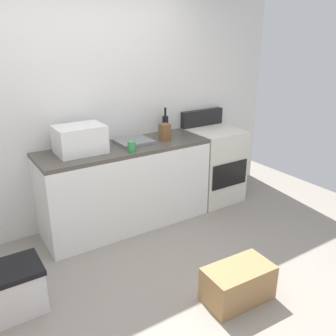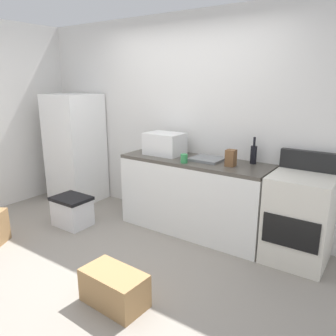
{
  "view_description": "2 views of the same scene",
  "coord_description": "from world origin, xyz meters",
  "px_view_note": "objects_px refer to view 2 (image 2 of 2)",
  "views": [
    {
      "loc": [
        -1.26,
        -2.05,
        1.99
      ],
      "look_at": [
        0.44,
        0.58,
        0.82
      ],
      "focal_mm": 38.57,
      "sensor_mm": 36.0,
      "label": 1
    },
    {
      "loc": [
        2.19,
        -2.08,
        1.8
      ],
      "look_at": [
        0.33,
        0.61,
        0.93
      ],
      "focal_mm": 35.32,
      "sensor_mm": 36.0,
      "label": 2
    }
  ],
  "objects_px": {
    "wine_bottle": "(254,154)",
    "cardboard_box_medium": "(114,288)",
    "refrigerator": "(76,148)",
    "stove_oven": "(299,217)",
    "microwave": "(165,144)",
    "storage_bin": "(72,211)",
    "knife_block": "(231,158)",
    "coffee_mug": "(184,159)"
  },
  "relations": [
    {
      "from": "storage_bin",
      "to": "cardboard_box_medium",
      "type": "bearing_deg",
      "value": -28.66
    },
    {
      "from": "wine_bottle",
      "to": "coffee_mug",
      "type": "relative_size",
      "value": 3.0
    },
    {
      "from": "refrigerator",
      "to": "storage_bin",
      "type": "height_order",
      "value": "refrigerator"
    },
    {
      "from": "wine_bottle",
      "to": "knife_block",
      "type": "xyz_separation_m",
      "value": [
        -0.16,
        -0.24,
        -0.02
      ]
    },
    {
      "from": "microwave",
      "to": "wine_bottle",
      "type": "relative_size",
      "value": 1.53
    },
    {
      "from": "stove_oven",
      "to": "wine_bottle",
      "type": "distance_m",
      "value": 0.82
    },
    {
      "from": "stove_oven",
      "to": "storage_bin",
      "type": "distance_m",
      "value": 2.69
    },
    {
      "from": "stove_oven",
      "to": "microwave",
      "type": "relative_size",
      "value": 2.39
    },
    {
      "from": "refrigerator",
      "to": "stove_oven",
      "type": "height_order",
      "value": "refrigerator"
    },
    {
      "from": "wine_bottle",
      "to": "cardboard_box_medium",
      "type": "xyz_separation_m",
      "value": [
        -0.46,
        -1.78,
        -0.86
      ]
    },
    {
      "from": "stove_oven",
      "to": "wine_bottle",
      "type": "relative_size",
      "value": 3.67
    },
    {
      "from": "cardboard_box_medium",
      "to": "microwave",
      "type": "bearing_deg",
      "value": 111.19
    },
    {
      "from": "wine_bottle",
      "to": "stove_oven",
      "type": "bearing_deg",
      "value": -18.38
    },
    {
      "from": "refrigerator",
      "to": "microwave",
      "type": "height_order",
      "value": "refrigerator"
    },
    {
      "from": "microwave",
      "to": "storage_bin",
      "type": "height_order",
      "value": "microwave"
    },
    {
      "from": "stove_oven",
      "to": "cardboard_box_medium",
      "type": "distance_m",
      "value": 1.93
    },
    {
      "from": "cardboard_box_medium",
      "to": "storage_bin",
      "type": "xyz_separation_m",
      "value": [
        -1.52,
        0.83,
        0.05
      ]
    },
    {
      "from": "wine_bottle",
      "to": "storage_bin",
      "type": "relative_size",
      "value": 0.65
    },
    {
      "from": "coffee_mug",
      "to": "stove_oven",
      "type": "bearing_deg",
      "value": 9.79
    },
    {
      "from": "coffee_mug",
      "to": "storage_bin",
      "type": "xyz_separation_m",
      "value": [
        -1.32,
        -0.55,
        -0.76
      ]
    },
    {
      "from": "wine_bottle",
      "to": "coffee_mug",
      "type": "height_order",
      "value": "wine_bottle"
    },
    {
      "from": "wine_bottle",
      "to": "cardboard_box_medium",
      "type": "bearing_deg",
      "value": -104.51
    },
    {
      "from": "wine_bottle",
      "to": "storage_bin",
      "type": "distance_m",
      "value": 2.34
    },
    {
      "from": "cardboard_box_medium",
      "to": "wine_bottle",
      "type": "bearing_deg",
      "value": 75.49
    },
    {
      "from": "microwave",
      "to": "knife_block",
      "type": "bearing_deg",
      "value": -4.49
    },
    {
      "from": "refrigerator",
      "to": "storage_bin",
      "type": "distance_m",
      "value": 1.17
    },
    {
      "from": "microwave",
      "to": "refrigerator",
      "type": "bearing_deg",
      "value": -177.17
    },
    {
      "from": "stove_oven",
      "to": "wine_bottle",
      "type": "bearing_deg",
      "value": 161.62
    },
    {
      "from": "microwave",
      "to": "cardboard_box_medium",
      "type": "distance_m",
      "value": 1.94
    },
    {
      "from": "storage_bin",
      "to": "microwave",
      "type": "bearing_deg",
      "value": 41.33
    },
    {
      "from": "wine_bottle",
      "to": "knife_block",
      "type": "bearing_deg",
      "value": -123.66
    },
    {
      "from": "refrigerator",
      "to": "storage_bin",
      "type": "bearing_deg",
      "value": -44.94
    },
    {
      "from": "refrigerator",
      "to": "coffee_mug",
      "type": "relative_size",
      "value": 16.08
    },
    {
      "from": "cardboard_box_medium",
      "to": "storage_bin",
      "type": "relative_size",
      "value": 1.19
    },
    {
      "from": "refrigerator",
      "to": "knife_block",
      "type": "height_order",
      "value": "refrigerator"
    },
    {
      "from": "stove_oven",
      "to": "wine_bottle",
      "type": "height_order",
      "value": "wine_bottle"
    },
    {
      "from": "storage_bin",
      "to": "knife_block",
      "type": "bearing_deg",
      "value": 21.39
    },
    {
      "from": "knife_block",
      "to": "stove_oven",
      "type": "bearing_deg",
      "value": 3.74
    },
    {
      "from": "wine_bottle",
      "to": "coffee_mug",
      "type": "bearing_deg",
      "value": -148.02
    },
    {
      "from": "refrigerator",
      "to": "knife_block",
      "type": "xyz_separation_m",
      "value": [
        2.52,
        0.01,
        0.19
      ]
    },
    {
      "from": "stove_oven",
      "to": "knife_block",
      "type": "bearing_deg",
      "value": -176.26
    },
    {
      "from": "microwave",
      "to": "cardboard_box_medium",
      "type": "relative_size",
      "value": 0.84
    }
  ]
}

